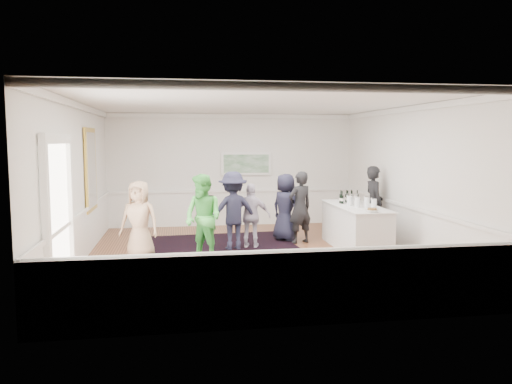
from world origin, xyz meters
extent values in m
plane|color=brown|center=(0.00, 0.00, 0.00)|extent=(8.00, 8.00, 0.00)
cube|color=white|center=(0.00, 0.00, 3.20)|extent=(7.00, 8.00, 0.02)
cube|color=white|center=(-3.50, 0.00, 1.60)|extent=(0.02, 8.00, 3.20)
cube|color=white|center=(3.50, 0.00, 1.60)|extent=(0.02, 8.00, 3.20)
cube|color=white|center=(0.00, 4.00, 1.60)|extent=(7.00, 0.02, 3.20)
cube|color=white|center=(0.00, -4.00, 1.60)|extent=(7.00, 0.02, 3.20)
cube|color=gold|center=(-3.46, 1.30, 1.80)|extent=(0.04, 1.25, 1.85)
cube|color=white|center=(-3.43, 1.30, 1.80)|extent=(0.01, 1.05, 1.65)
cube|color=white|center=(-3.43, -2.72, 1.20)|extent=(0.10, 0.14, 2.40)
cube|color=white|center=(-3.43, -1.08, 1.20)|extent=(0.10, 0.14, 2.40)
cube|color=white|center=(-3.43, -1.90, 2.48)|extent=(0.10, 1.78, 0.16)
cube|color=white|center=(-3.46, -1.90, 1.20)|extent=(0.02, 1.50, 2.40)
cube|color=white|center=(0.40, 3.95, 1.78)|extent=(1.44, 0.05, 0.66)
cube|color=#276931|center=(0.40, 3.92, 1.78)|extent=(1.30, 0.01, 0.52)
cube|color=black|center=(-0.50, 0.42, 0.01)|extent=(3.66, 4.64, 0.02)
cube|color=silver|center=(2.42, 0.45, 0.48)|extent=(0.86, 2.37, 0.97)
cube|color=silver|center=(2.42, 0.45, 0.97)|extent=(0.92, 2.43, 0.02)
imported|color=black|center=(3.20, 1.31, 0.91)|extent=(0.45, 0.67, 1.83)
imported|color=tan|center=(-2.33, 0.04, 0.82)|extent=(0.92, 0.73, 1.64)
imported|color=#4BBC4C|center=(-1.05, -0.20, 0.89)|extent=(1.08, 1.09, 1.78)
imported|color=silver|center=(0.10, 0.88, 0.74)|extent=(0.93, 0.57, 1.48)
imported|color=#1E1E32|center=(-0.34, 0.76, 0.88)|extent=(1.23, 0.82, 1.76)
imported|color=black|center=(1.32, 1.23, 0.86)|extent=(0.73, 0.61, 1.72)
imported|color=#1E1E32|center=(1.04, 1.57, 0.82)|extent=(0.90, 0.96, 1.64)
cylinder|color=#5BA63B|center=(2.34, 0.16, 1.10)|extent=(0.12, 0.12, 0.24)
cylinder|color=#DA4063|center=(2.53, 0.08, 1.10)|extent=(0.12, 0.12, 0.24)
cylinder|color=#5EA83C|center=(2.26, 0.43, 1.10)|extent=(0.12, 0.12, 0.24)
cylinder|color=white|center=(2.58, -0.20, 1.10)|extent=(0.12, 0.12, 0.24)
cylinder|color=silver|center=(2.42, 0.67, 1.10)|extent=(0.26, 0.26, 0.25)
imported|color=white|center=(2.40, -0.57, 1.02)|extent=(0.26, 0.26, 0.06)
cylinder|color=olive|center=(2.40, -0.57, 1.04)|extent=(0.19, 0.19, 0.04)
camera|label=1|loc=(-1.54, -10.22, 2.46)|focal=35.00mm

